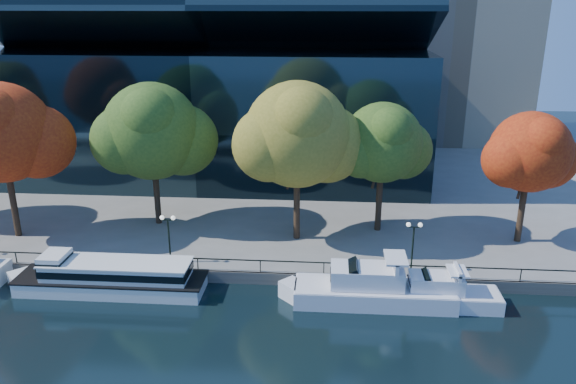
# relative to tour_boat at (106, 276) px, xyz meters

# --- Properties ---
(ground) EXTENTS (160.00, 160.00, 0.00)m
(ground) POSITION_rel_tour_boat_xyz_m (6.67, -1.13, -1.28)
(ground) COLOR black
(ground) RESTS_ON ground
(promenade) EXTENTS (90.00, 67.08, 1.00)m
(promenade) POSITION_rel_tour_boat_xyz_m (6.67, 35.25, -0.78)
(promenade) COLOR slate
(promenade) RESTS_ON ground
(railing) EXTENTS (88.20, 0.08, 0.99)m
(railing) POSITION_rel_tour_boat_xyz_m (6.67, 2.12, 0.66)
(railing) COLOR black
(railing) RESTS_ON promenade
(convention_building) EXTENTS (50.00, 24.57, 21.43)m
(convention_building) POSITION_rel_tour_boat_xyz_m (2.67, 30.66, 7.23)
(convention_building) COLOR black
(convention_building) RESTS_ON ground
(tour_boat) EXTENTS (15.84, 3.53, 3.01)m
(tour_boat) POSITION_rel_tour_boat_xyz_m (0.00, 0.00, 0.00)
(tour_boat) COLOR white
(tour_boat) RESTS_ON ground
(cruiser_near) EXTENTS (13.05, 3.36, 3.78)m
(cruiser_near) POSITION_rel_tour_boat_xyz_m (19.92, -0.28, -0.10)
(cruiser_near) COLOR silver
(cruiser_near) RESTS_ON ground
(cruiser_far) EXTENTS (9.61, 2.66, 3.14)m
(cruiser_far) POSITION_rel_tour_boat_xyz_m (24.87, -0.36, -0.28)
(cruiser_far) COLOR silver
(cruiser_far) RESTS_ON ground
(tree_1) EXTENTS (10.83, 8.88, 13.89)m
(tree_1) POSITION_rel_tour_boat_xyz_m (-11.03, 7.58, 9.09)
(tree_1) COLOR black
(tree_1) RESTS_ON promenade
(tree_2) EXTENTS (11.13, 9.13, 13.44)m
(tree_2) POSITION_rel_tour_boat_xyz_m (0.86, 11.52, 8.52)
(tree_2) COLOR black
(tree_2) RESTS_ON promenade
(tree_3) EXTENTS (11.36, 9.31, 14.07)m
(tree_3) POSITION_rel_tour_boat_xyz_m (14.31, 8.91, 9.05)
(tree_3) COLOR black
(tree_3) RESTS_ON promenade
(tree_4) EXTENTS (8.95, 7.34, 11.94)m
(tree_4) POSITION_rel_tour_boat_xyz_m (21.69, 11.40, 7.91)
(tree_4) COLOR black
(tree_4) RESTS_ON promenade
(tree_5) EXTENTS (8.58, 7.03, 11.60)m
(tree_5) POSITION_rel_tour_boat_xyz_m (33.93, 9.75, 7.74)
(tree_5) COLOR black
(tree_5) RESTS_ON promenade
(lamp_1) EXTENTS (1.26, 0.36, 4.03)m
(lamp_1) POSITION_rel_tour_boat_xyz_m (4.11, 3.37, 2.70)
(lamp_1) COLOR black
(lamp_1) RESTS_ON promenade
(lamp_2) EXTENTS (1.26, 0.36, 4.03)m
(lamp_2) POSITION_rel_tour_boat_xyz_m (23.59, 3.37, 2.70)
(lamp_2) COLOR black
(lamp_2) RESTS_ON promenade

